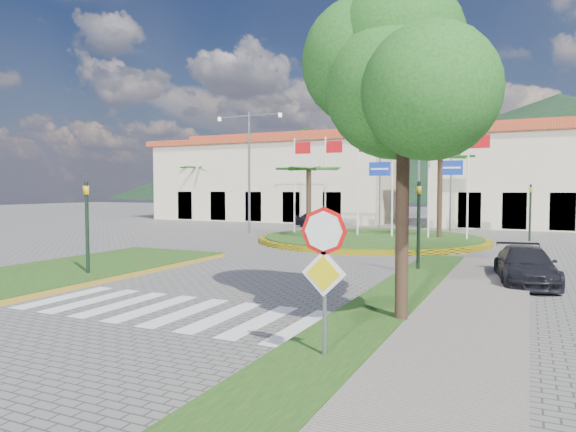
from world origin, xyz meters
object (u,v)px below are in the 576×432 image
at_px(roundabout_island, 372,238).
at_px(white_van, 355,216).
at_px(car_dark_a, 318,220).
at_px(car_side_right, 526,266).
at_px(car_dark_b, 561,221).
at_px(deciduous_tree, 404,82).
at_px(stop_sign, 324,259).

height_order(roundabout_island, white_van, roundabout_island).
bearing_deg(white_van, car_dark_a, -172.52).
xyz_separation_m(white_van, car_side_right, (13.35, -24.44, -0.09)).
xyz_separation_m(car_dark_a, car_side_right, (14.47, -18.84, -0.04)).
bearing_deg(car_dark_b, car_side_right, -167.13).
relative_size(roundabout_island, deciduous_tree, 1.87).
bearing_deg(car_dark_b, car_dark_a, 126.83).
bearing_deg(car_side_right, stop_sign, -115.71).
xyz_separation_m(stop_sign, car_dark_a, (-11.49, 28.35, -1.18)).
distance_m(roundabout_island, white_van, 14.96).
height_order(deciduous_tree, car_side_right, deciduous_tree).
bearing_deg(deciduous_tree, stop_sign, -101.18).
distance_m(deciduous_tree, car_side_right, 8.29).
distance_m(deciduous_tree, white_van, 33.11).
bearing_deg(car_dark_b, roundabout_island, 162.31).
relative_size(stop_sign, car_dark_a, 0.74).
height_order(roundabout_island, car_dark_a, roundabout_island).
relative_size(roundabout_island, car_dark_a, 3.54).
relative_size(stop_sign, car_dark_b, 0.73).
bearing_deg(car_side_right, car_dark_b, 76.67).
bearing_deg(deciduous_tree, white_van, 109.53).
bearing_deg(car_dark_b, white_van, 108.30).
relative_size(car_dark_b, car_side_right, 0.92).
relative_size(white_van, car_side_right, 1.20).
bearing_deg(white_van, stop_sign, -144.16).
distance_m(white_van, car_dark_b, 15.51).
xyz_separation_m(roundabout_island, car_dark_b, (10.03, 14.02, 0.43)).
xyz_separation_m(stop_sign, deciduous_tree, (0.60, 3.04, 3.38)).
distance_m(stop_sign, deciduous_tree, 4.59).
bearing_deg(stop_sign, deciduous_tree, 78.82).
relative_size(deciduous_tree, car_side_right, 1.71).
bearing_deg(roundabout_island, car_side_right, -53.19).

